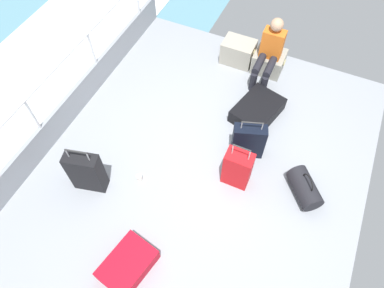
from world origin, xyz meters
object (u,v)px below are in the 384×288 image
at_px(suitcase_2, 237,168).
at_px(duffel_bag, 305,188).
at_px(suitcase_3, 128,265).
at_px(passenger_seated, 270,51).
at_px(suitcase_1, 257,110).
at_px(cargo_crate_0, 238,52).
at_px(cargo_crate_1, 269,61).
at_px(suitcase_0, 248,141).
at_px(paper_cup, 139,178).
at_px(suitcase_4, 86,172).

height_order(suitcase_2, duffel_bag, suitcase_2).
relative_size(suitcase_2, suitcase_3, 1.13).
distance_m(passenger_seated, suitcase_1, 0.97).
height_order(passenger_seated, suitcase_3, passenger_seated).
bearing_deg(cargo_crate_0, suitcase_1, -55.48).
height_order(cargo_crate_1, suitcase_0, suitcase_0).
xyz_separation_m(cargo_crate_1, paper_cup, (-0.95, -2.78, -0.12)).
height_order(suitcase_1, duffel_bag, duffel_bag).
bearing_deg(duffel_bag, passenger_seated, 121.34).
height_order(suitcase_2, paper_cup, suitcase_2).
xyz_separation_m(cargo_crate_0, suitcase_2, (0.80, -2.22, 0.11)).
distance_m(suitcase_0, suitcase_4, 2.21).
bearing_deg(suitcase_1, suitcase_0, -83.45).
bearing_deg(passenger_seated, suitcase_1, -79.74).
relative_size(suitcase_2, suitcase_4, 0.96).
relative_size(cargo_crate_0, suitcase_1, 0.64).
xyz_separation_m(suitcase_2, suitcase_3, (-0.74, -1.64, -0.20)).
bearing_deg(suitcase_2, suitcase_4, -153.47).
bearing_deg(suitcase_0, passenger_seated, 98.57).
bearing_deg(passenger_seated, cargo_crate_0, 164.15).
distance_m(cargo_crate_1, suitcase_0, 1.78).
bearing_deg(suitcase_0, suitcase_3, -108.82).
distance_m(suitcase_3, suitcase_4, 1.29).
height_order(suitcase_1, suitcase_4, suitcase_4).
distance_m(suitcase_4, paper_cup, 0.71).
relative_size(suitcase_0, suitcase_4, 0.84).
distance_m(cargo_crate_0, suitcase_3, 3.86).
bearing_deg(suitcase_0, cargo_crate_0, 114.19).
height_order(cargo_crate_0, suitcase_0, suitcase_0).
xyz_separation_m(suitcase_3, paper_cup, (-0.46, 1.10, -0.06)).
bearing_deg(paper_cup, suitcase_2, 24.14).
distance_m(cargo_crate_1, suitcase_2, 2.26).
distance_m(cargo_crate_1, duffel_bag, 2.36).
relative_size(cargo_crate_1, suitcase_4, 0.62).
bearing_deg(paper_cup, suitcase_0, 40.84).
relative_size(cargo_crate_0, suitcase_2, 0.70).
bearing_deg(suitcase_4, paper_cup, 31.41).
bearing_deg(cargo_crate_0, paper_cup, -98.41).
distance_m(suitcase_1, suitcase_4, 2.67).
height_order(suitcase_0, suitcase_1, suitcase_0).
xyz_separation_m(suitcase_0, suitcase_1, (-0.08, 0.72, -0.18)).
bearing_deg(paper_cup, suitcase_3, -67.08).
xyz_separation_m(suitcase_3, duffel_bag, (1.63, 1.82, 0.04)).
relative_size(suitcase_1, suitcase_4, 1.05).
distance_m(cargo_crate_1, suitcase_1, 1.05).
relative_size(suitcase_0, suitcase_3, 0.99).
xyz_separation_m(suitcase_1, suitcase_2, (0.10, -1.21, 0.20)).
xyz_separation_m(cargo_crate_1, suitcase_0, (0.24, -1.76, 0.12)).
distance_m(passenger_seated, suitcase_3, 3.76).
bearing_deg(cargo_crate_0, suitcase_4, -107.23).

